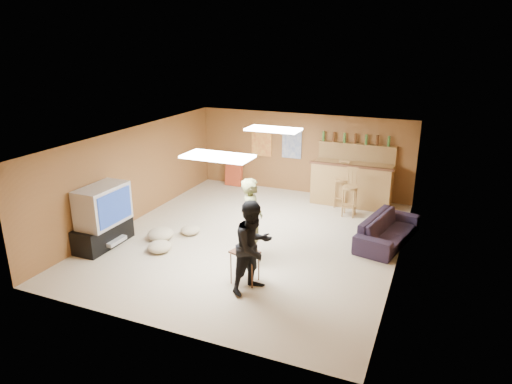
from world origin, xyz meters
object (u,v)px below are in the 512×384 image
at_px(sofa, 388,230).
at_px(tray_table, 245,267).
at_px(tv_body, 103,205).
at_px(person_black, 253,247).
at_px(bar_counter, 351,184).
at_px(person_olive, 252,221).

bearing_deg(sofa, tray_table, 154.05).
relative_size(tv_body, person_black, 0.68).
distance_m(tv_body, person_black, 3.53).
relative_size(bar_counter, person_olive, 1.19).
bearing_deg(tv_body, sofa, 24.33).
bearing_deg(bar_counter, person_olive, -105.64).
bearing_deg(tv_body, person_black, -7.07).
bearing_deg(sofa, person_olive, 141.59).
height_order(tv_body, person_olive, person_olive).
xyz_separation_m(tv_body, person_black, (3.50, -0.43, -0.09)).
bearing_deg(person_olive, tray_table, 178.86).
height_order(person_olive, tray_table, person_olive).
relative_size(tv_body, bar_counter, 0.55).
bearing_deg(person_olive, tv_body, 84.57).
height_order(bar_counter, tray_table, bar_counter).
xyz_separation_m(bar_counter, tray_table, (-0.90, -4.69, -0.25)).
bearing_deg(person_black, bar_counter, 17.33).
bearing_deg(tv_body, tray_table, -4.22).
distance_m(bar_counter, sofa, 2.37).
relative_size(bar_counter, person_black, 1.24).
relative_size(tv_body, person_olive, 0.66).
xyz_separation_m(tv_body, bar_counter, (4.15, 4.45, -0.35)).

